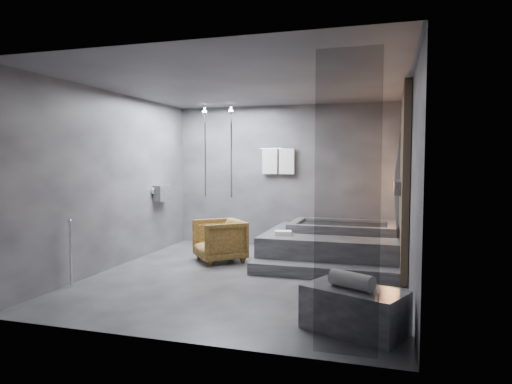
% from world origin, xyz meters
% --- Properties ---
extents(room, '(5.00, 5.04, 2.82)m').
position_xyz_m(room, '(0.40, 0.24, 1.73)').
color(room, '#2A2A2C').
rests_on(room, ground).
extents(tub_deck, '(2.20, 2.00, 0.50)m').
position_xyz_m(tub_deck, '(1.05, 1.45, 0.25)').
color(tub_deck, '#2F2F31').
rests_on(tub_deck, ground).
extents(tub_step, '(2.20, 0.36, 0.18)m').
position_xyz_m(tub_step, '(1.05, 0.27, 0.09)').
color(tub_step, '#2F2F31').
rests_on(tub_step, ground).
extents(concrete_bench, '(1.12, 0.89, 0.44)m').
position_xyz_m(concrete_bench, '(1.67, -1.75, 0.22)').
color(concrete_bench, '#353538').
rests_on(concrete_bench, ground).
extents(driftwood_chair, '(1.09, 1.09, 0.71)m').
position_xyz_m(driftwood_chair, '(-0.79, 0.87, 0.36)').
color(driftwood_chair, '#463011').
rests_on(driftwood_chair, ground).
extents(rolled_towel, '(0.49, 0.37, 0.17)m').
position_xyz_m(rolled_towel, '(1.64, -1.77, 0.53)').
color(rolled_towel, silver).
rests_on(rolled_towel, concrete_bench).
extents(deck_towel, '(0.30, 0.24, 0.07)m').
position_xyz_m(deck_towel, '(0.32, 0.87, 0.54)').
color(deck_towel, white).
rests_on(deck_towel, tub_deck).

